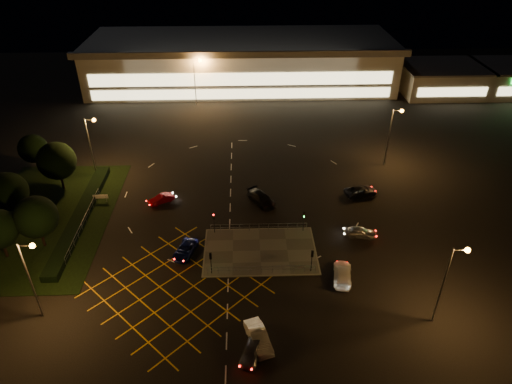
{
  "coord_description": "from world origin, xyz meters",
  "views": [
    {
      "loc": [
        0.01,
        -47.02,
        38.09
      ],
      "look_at": [
        1.83,
        8.97,
        2.0
      ],
      "focal_mm": 32.0,
      "sensor_mm": 36.0,
      "label": 1
    }
  ],
  "objects_px": {
    "signal_se": "(312,257)",
    "car_left_blue": "(185,250)",
    "signal_ne": "(304,217)",
    "car_circ_red": "(161,199)",
    "signal_nw": "(214,219)",
    "car_queue_white": "(258,337)",
    "car_right_silver": "(360,232)",
    "car_far_dkgrey": "(261,198)",
    "car_east_grey": "(361,191)",
    "car_approach_white": "(342,274)",
    "car_near_silver": "(252,350)",
    "signal_sw": "(211,259)"
  },
  "relations": [
    {
      "from": "signal_sw",
      "to": "car_east_grey",
      "type": "relative_size",
      "value": 0.63
    },
    {
      "from": "car_east_grey",
      "to": "car_far_dkgrey",
      "type": "bearing_deg",
      "value": 82.17
    },
    {
      "from": "signal_nw",
      "to": "car_left_blue",
      "type": "height_order",
      "value": "signal_nw"
    },
    {
      "from": "signal_se",
      "to": "car_near_silver",
      "type": "bearing_deg",
      "value": 57.74
    },
    {
      "from": "signal_ne",
      "to": "car_queue_white",
      "type": "height_order",
      "value": "signal_ne"
    },
    {
      "from": "signal_sw",
      "to": "car_far_dkgrey",
      "type": "distance_m",
      "value": 16.56
    },
    {
      "from": "signal_ne",
      "to": "car_right_silver",
      "type": "height_order",
      "value": "signal_ne"
    },
    {
      "from": "car_far_dkgrey",
      "to": "car_east_grey",
      "type": "bearing_deg",
      "value": -27.09
    },
    {
      "from": "car_right_silver",
      "to": "car_circ_red",
      "type": "distance_m",
      "value": 29.09
    },
    {
      "from": "signal_ne",
      "to": "car_near_silver",
      "type": "bearing_deg",
      "value": -110.61
    },
    {
      "from": "signal_nw",
      "to": "car_approach_white",
      "type": "xyz_separation_m",
      "value": [
        15.55,
        -9.26,
        -1.63
      ]
    },
    {
      "from": "signal_se",
      "to": "signal_nw",
      "type": "relative_size",
      "value": 1.0
    },
    {
      "from": "car_circ_red",
      "to": "car_far_dkgrey",
      "type": "bearing_deg",
      "value": 56.21
    },
    {
      "from": "signal_se",
      "to": "car_left_blue",
      "type": "xyz_separation_m",
      "value": [
        -15.5,
        3.84,
        -1.73
      ]
    },
    {
      "from": "signal_nw",
      "to": "car_left_blue",
      "type": "distance_m",
      "value": 5.69
    },
    {
      "from": "car_queue_white",
      "to": "car_right_silver",
      "type": "distance_m",
      "value": 22.1
    },
    {
      "from": "car_right_silver",
      "to": "car_east_grey",
      "type": "relative_size",
      "value": 0.83
    },
    {
      "from": "car_far_dkgrey",
      "to": "car_right_silver",
      "type": "distance_m",
      "value": 15.34
    },
    {
      "from": "signal_se",
      "to": "car_queue_white",
      "type": "relative_size",
      "value": 0.66
    },
    {
      "from": "signal_se",
      "to": "car_left_blue",
      "type": "bearing_deg",
      "value": -13.93
    },
    {
      "from": "signal_nw",
      "to": "car_right_silver",
      "type": "bearing_deg",
      "value": -3.96
    },
    {
      "from": "signal_sw",
      "to": "signal_nw",
      "type": "xyz_separation_m",
      "value": [
        0.0,
        7.99,
        0.0
      ]
    },
    {
      "from": "car_near_silver",
      "to": "signal_se",
      "type": "bearing_deg",
      "value": 76.41
    },
    {
      "from": "car_queue_white",
      "to": "signal_nw",
      "type": "bearing_deg",
      "value": 87.84
    },
    {
      "from": "signal_nw",
      "to": "car_approach_white",
      "type": "relative_size",
      "value": 0.62
    },
    {
      "from": "car_far_dkgrey",
      "to": "car_right_silver",
      "type": "height_order",
      "value": "car_far_dkgrey"
    },
    {
      "from": "signal_ne",
      "to": "car_far_dkgrey",
      "type": "xyz_separation_m",
      "value": [
        -5.36,
        7.09,
        -1.6
      ]
    },
    {
      "from": "car_approach_white",
      "to": "signal_se",
      "type": "bearing_deg",
      "value": -9.34
    },
    {
      "from": "car_right_silver",
      "to": "car_approach_white",
      "type": "bearing_deg",
      "value": 163.48
    },
    {
      "from": "signal_se",
      "to": "car_approach_white",
      "type": "distance_m",
      "value": 4.11
    },
    {
      "from": "signal_sw",
      "to": "car_circ_red",
      "type": "relative_size",
      "value": 0.84
    },
    {
      "from": "car_far_dkgrey",
      "to": "car_approach_white",
      "type": "distance_m",
      "value": 18.63
    },
    {
      "from": "signal_sw",
      "to": "car_circ_red",
      "type": "bearing_deg",
      "value": -62.28
    },
    {
      "from": "car_queue_white",
      "to": "car_east_grey",
      "type": "distance_m",
      "value": 31.71
    },
    {
      "from": "signal_sw",
      "to": "car_near_silver",
      "type": "xyz_separation_m",
      "value": [
        4.57,
        -11.77,
        -1.65
      ]
    },
    {
      "from": "signal_ne",
      "to": "car_approach_white",
      "type": "bearing_deg",
      "value": -69.01
    },
    {
      "from": "signal_se",
      "to": "signal_ne",
      "type": "xyz_separation_m",
      "value": [
        0.0,
        7.99,
        0.0
      ]
    },
    {
      "from": "signal_ne",
      "to": "car_right_silver",
      "type": "xyz_separation_m",
      "value": [
        7.45,
        -1.34,
        -1.66
      ]
    },
    {
      "from": "car_left_blue",
      "to": "car_circ_red",
      "type": "distance_m",
      "value": 12.7
    },
    {
      "from": "car_queue_white",
      "to": "car_far_dkgrey",
      "type": "relative_size",
      "value": 0.9
    },
    {
      "from": "car_east_grey",
      "to": "signal_ne",
      "type": "bearing_deg",
      "value": 117.58
    },
    {
      "from": "car_near_silver",
      "to": "car_right_silver",
      "type": "bearing_deg",
      "value": 69.74
    },
    {
      "from": "signal_sw",
      "to": "signal_ne",
      "type": "relative_size",
      "value": 1.0
    },
    {
      "from": "car_left_blue",
      "to": "car_circ_red",
      "type": "xyz_separation_m",
      "value": [
        -4.72,
        11.79,
        -0.02
      ]
    },
    {
      "from": "car_queue_white",
      "to": "car_left_blue",
      "type": "distance_m",
      "value": 16.64
    },
    {
      "from": "signal_ne",
      "to": "car_circ_red",
      "type": "height_order",
      "value": "signal_ne"
    },
    {
      "from": "car_left_blue",
      "to": "car_right_silver",
      "type": "relative_size",
      "value": 1.1
    },
    {
      "from": "signal_nw",
      "to": "car_queue_white",
      "type": "distance_m",
      "value": 19.09
    },
    {
      "from": "car_left_blue",
      "to": "car_east_grey",
      "type": "xyz_separation_m",
      "value": [
        25.35,
        12.89,
        0.06
      ]
    },
    {
      "from": "signal_sw",
      "to": "car_near_silver",
      "type": "bearing_deg",
      "value": 111.2
    }
  ]
}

